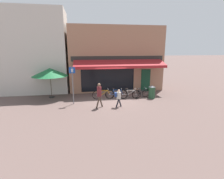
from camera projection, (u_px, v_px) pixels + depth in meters
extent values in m
plane|color=brown|center=(114.00, 101.00, 13.73)|extent=(160.00, 160.00, 0.00)
cube|color=#9E7056|center=(115.00, 59.00, 17.24)|extent=(8.87, 3.00, 6.05)
cube|color=black|center=(108.00, 79.00, 16.04)|extent=(4.88, 0.04, 2.20)
cube|color=#143D28|center=(146.00, 80.00, 16.67)|extent=(0.90, 0.04, 2.10)
cube|color=#282623|center=(119.00, 58.00, 15.76)|extent=(8.43, 0.06, 0.44)
cube|color=maroon|center=(120.00, 63.00, 15.10)|extent=(7.99, 1.58, 0.50)
cube|color=maroon|center=(122.00, 68.00, 14.43)|extent=(7.99, 0.03, 0.20)
cube|color=beige|center=(32.00, 52.00, 16.30)|extent=(6.38, 4.00, 7.43)
cylinder|color=#47494F|center=(122.00, 91.00, 14.43)|extent=(3.74, 0.04, 0.04)
cylinder|color=#47494F|center=(100.00, 96.00, 14.20)|extent=(0.04, 0.04, 0.55)
cylinder|color=#47494F|center=(143.00, 94.00, 14.79)|extent=(0.04, 0.04, 0.55)
torus|color=black|center=(110.00, 94.00, 14.24)|extent=(0.73, 0.07, 0.73)
cylinder|color=#9E9EA3|center=(110.00, 94.00, 14.24)|extent=(0.07, 0.06, 0.07)
torus|color=black|center=(97.00, 95.00, 14.05)|extent=(0.73, 0.07, 0.73)
cylinder|color=#9E9EA3|center=(97.00, 95.00, 14.05)|extent=(0.07, 0.06, 0.07)
cylinder|color=orange|center=(105.00, 93.00, 14.13)|extent=(0.58, 0.05, 0.39)
cylinder|color=orange|center=(104.00, 90.00, 14.09)|extent=(0.64, 0.05, 0.05)
cylinder|color=orange|center=(101.00, 93.00, 14.07)|extent=(0.11, 0.04, 0.39)
cylinder|color=orange|center=(99.00, 95.00, 14.09)|extent=(0.37, 0.04, 0.05)
cylinder|color=orange|center=(99.00, 93.00, 14.04)|extent=(0.31, 0.05, 0.38)
cylinder|color=orange|center=(109.00, 92.00, 14.19)|extent=(0.15, 0.04, 0.35)
cylinder|color=#9E9EA3|center=(100.00, 90.00, 14.01)|extent=(0.05, 0.03, 0.11)
cube|color=black|center=(100.00, 89.00, 13.99)|extent=(0.24, 0.11, 0.05)
cylinder|color=#9E9EA3|center=(108.00, 89.00, 14.13)|extent=(0.03, 0.03, 0.14)
cylinder|color=#9E9EA3|center=(108.00, 89.00, 14.12)|extent=(0.04, 0.52, 0.03)
torus|color=black|center=(123.00, 94.00, 14.21)|extent=(0.75, 0.34, 0.73)
cylinder|color=#9E9EA3|center=(123.00, 94.00, 14.21)|extent=(0.09, 0.09, 0.08)
torus|color=black|center=(110.00, 94.00, 14.31)|extent=(0.75, 0.34, 0.73)
cylinder|color=#9E9EA3|center=(110.00, 94.00, 14.31)|extent=(0.09, 0.09, 0.08)
cylinder|color=#1E4793|center=(118.00, 92.00, 14.23)|extent=(0.58, 0.13, 0.39)
cylinder|color=#1E4793|center=(117.00, 90.00, 14.22)|extent=(0.63, 0.21, 0.05)
cylinder|color=#1E4793|center=(114.00, 92.00, 14.26)|extent=(0.11, 0.12, 0.39)
cylinder|color=#1E4793|center=(112.00, 94.00, 14.29)|extent=(0.36, 0.13, 0.05)
cylinder|color=#1E4793|center=(112.00, 92.00, 14.28)|extent=(0.32, 0.06, 0.38)
cylinder|color=#1E4793|center=(122.00, 92.00, 14.20)|extent=(0.14, 0.13, 0.35)
cylinder|color=#9E9EA3|center=(113.00, 89.00, 14.25)|extent=(0.06, 0.06, 0.11)
cube|color=black|center=(113.00, 88.00, 14.24)|extent=(0.26, 0.17, 0.06)
cylinder|color=#9E9EA3|center=(121.00, 89.00, 14.18)|extent=(0.04, 0.05, 0.14)
cylinder|color=#9E9EA3|center=(121.00, 89.00, 14.18)|extent=(0.16, 0.51, 0.10)
torus|color=black|center=(136.00, 94.00, 14.28)|extent=(0.72, 0.18, 0.72)
cylinder|color=#9E9EA3|center=(136.00, 94.00, 14.28)|extent=(0.08, 0.07, 0.07)
torus|color=black|center=(124.00, 94.00, 14.27)|extent=(0.72, 0.18, 0.72)
cylinder|color=#9E9EA3|center=(124.00, 94.00, 14.27)|extent=(0.08, 0.07, 0.07)
cylinder|color=#BCB7B2|center=(132.00, 92.00, 14.25)|extent=(0.58, 0.11, 0.38)
cylinder|color=#BCB7B2|center=(131.00, 90.00, 14.21)|extent=(0.64, 0.13, 0.05)
cylinder|color=#BCB7B2|center=(128.00, 92.00, 14.24)|extent=(0.12, 0.07, 0.38)
cylinder|color=#BCB7B2|center=(126.00, 94.00, 14.28)|extent=(0.37, 0.09, 0.05)
cylinder|color=#BCB7B2|center=(125.00, 92.00, 14.24)|extent=(0.32, 0.07, 0.38)
cylinder|color=#BCB7B2|center=(136.00, 92.00, 14.25)|extent=(0.15, 0.07, 0.35)
cylinder|color=#9E9EA3|center=(127.00, 89.00, 14.20)|extent=(0.06, 0.04, 0.11)
cube|color=black|center=(127.00, 89.00, 14.18)|extent=(0.25, 0.14, 0.05)
cylinder|color=#9E9EA3|center=(135.00, 89.00, 14.20)|extent=(0.03, 0.03, 0.14)
cylinder|color=#9E9EA3|center=(135.00, 89.00, 14.19)|extent=(0.11, 0.52, 0.04)
torus|color=black|center=(146.00, 93.00, 14.74)|extent=(0.71, 0.30, 0.70)
cylinder|color=#9E9EA3|center=(146.00, 93.00, 14.74)|extent=(0.08, 0.08, 0.08)
torus|color=black|center=(136.00, 94.00, 14.36)|extent=(0.71, 0.30, 0.70)
cylinder|color=#9E9EA3|center=(136.00, 94.00, 14.36)|extent=(0.08, 0.08, 0.08)
cylinder|color=black|center=(142.00, 92.00, 14.54)|extent=(0.55, 0.11, 0.37)
cylinder|color=black|center=(142.00, 90.00, 14.46)|extent=(0.60, 0.18, 0.05)
cylinder|color=black|center=(139.00, 92.00, 14.42)|extent=(0.11, 0.11, 0.37)
cylinder|color=black|center=(138.00, 94.00, 14.43)|extent=(0.34, 0.12, 0.05)
cylinder|color=black|center=(137.00, 92.00, 14.35)|extent=(0.30, 0.05, 0.36)
cylinder|color=black|center=(146.00, 91.00, 14.66)|extent=(0.14, 0.12, 0.34)
cylinder|color=#9E9EA3|center=(139.00, 89.00, 14.32)|extent=(0.06, 0.05, 0.11)
cube|color=black|center=(139.00, 89.00, 14.29)|extent=(0.26, 0.16, 0.06)
cylinder|color=#9E9EA3|center=(145.00, 89.00, 14.56)|extent=(0.04, 0.05, 0.14)
cylinder|color=#9E9EA3|center=(145.00, 88.00, 14.53)|extent=(0.15, 0.51, 0.10)
cylinder|color=#47382D|center=(101.00, 101.00, 12.22)|extent=(0.35, 0.15, 0.85)
cylinder|color=#47382D|center=(98.00, 102.00, 11.99)|extent=(0.35, 0.15, 0.85)
cylinder|color=maroon|center=(99.00, 92.00, 11.93)|extent=(0.36, 0.36, 0.65)
sphere|color=brown|center=(99.00, 85.00, 11.82)|extent=(0.22, 0.22, 0.22)
cylinder|color=maroon|center=(99.00, 92.00, 11.74)|extent=(0.28, 0.18, 0.58)
cylinder|color=maroon|center=(99.00, 89.00, 12.08)|extent=(0.19, 0.19, 0.28)
cylinder|color=brown|center=(100.00, 88.00, 12.07)|extent=(0.10, 0.16, 0.43)
cube|color=black|center=(99.00, 85.00, 11.98)|extent=(0.03, 0.07, 0.14)
cylinder|color=black|center=(120.00, 102.00, 12.34)|extent=(0.27, 0.13, 0.63)
cylinder|color=black|center=(118.00, 103.00, 12.19)|extent=(0.27, 0.13, 0.63)
cylinder|color=beige|center=(119.00, 95.00, 12.14)|extent=(0.33, 0.33, 0.48)
sphere|color=tan|center=(119.00, 91.00, 12.06)|extent=(0.16, 0.16, 0.16)
cylinder|color=beige|center=(118.00, 96.00, 11.98)|extent=(0.23, 0.11, 0.43)
cylinder|color=beige|center=(120.00, 95.00, 12.30)|extent=(0.23, 0.11, 0.43)
cube|color=navy|center=(116.00, 95.00, 12.12)|extent=(0.17, 0.26, 0.29)
cylinder|color=#23472D|center=(152.00, 93.00, 14.38)|extent=(0.53, 0.53, 0.94)
cone|color=#33353A|center=(152.00, 86.00, 14.26)|extent=(0.54, 0.54, 0.11)
cylinder|color=slate|center=(73.00, 85.00, 12.71)|extent=(0.07, 0.07, 2.79)
cube|color=#14429E|center=(72.00, 70.00, 12.45)|extent=(0.44, 0.02, 0.44)
cube|color=white|center=(72.00, 70.00, 12.43)|extent=(0.14, 0.01, 0.22)
cylinder|color=#4C3D2D|center=(51.00, 83.00, 14.47)|extent=(0.05, 0.05, 2.41)
cone|color=#196033|center=(50.00, 72.00, 14.25)|extent=(2.90, 2.90, 0.65)
cylinder|color=#262628|center=(52.00, 97.00, 14.74)|extent=(0.44, 0.44, 0.06)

